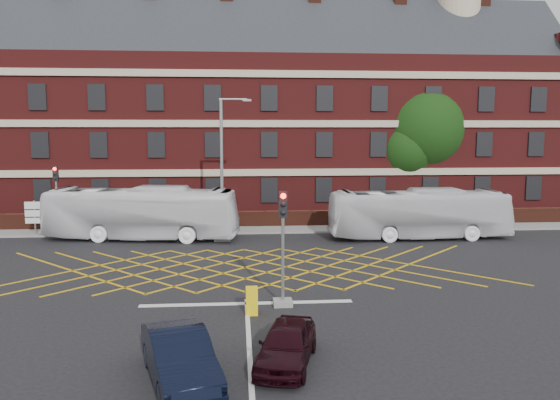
{
  "coord_description": "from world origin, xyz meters",
  "views": [
    {
      "loc": [
        -0.3,
        -23.4,
        6.43
      ],
      "look_at": [
        1.65,
        1.5,
        3.29
      ],
      "focal_mm": 35.0,
      "sensor_mm": 36.0,
      "label": 1
    }
  ],
  "objects": [
    {
      "name": "centre_line",
      "position": [
        0.0,
        -10.0,
        0.01
      ],
      "size": [
        0.15,
        14.0,
        0.02
      ],
      "primitive_type": "cube",
      "color": "silver",
      "rests_on": "ground"
    },
    {
      "name": "deciduous_tree",
      "position": [
        13.82,
        18.12,
        6.17
      ],
      "size": [
        7.27,
        6.84,
        10.08
      ],
      "color": "black",
      "rests_on": "ground"
    },
    {
      "name": "victorian_building",
      "position": [
        0.25,
        22.0,
        7.84
      ],
      "size": [
        51.0,
        12.17,
        20.4
      ],
      "color": "#551616",
      "rests_on": "ground"
    },
    {
      "name": "car_maroon",
      "position": [
        1.01,
        -8.98,
        0.59
      ],
      "size": [
        2.26,
        3.71,
        1.18
      ],
      "primitive_type": "imported",
      "rotation": [
        0.0,
        0.0,
        -0.27
      ],
      "color": "black",
      "rests_on": "ground"
    },
    {
      "name": "car_navy",
      "position": [
        -1.83,
        -9.88,
        0.69
      ],
      "size": [
        2.59,
        4.42,
        1.38
      ],
      "primitive_type": "imported",
      "rotation": [
        0.0,
        0.0,
        0.29
      ],
      "color": "black",
      "rests_on": "ground"
    },
    {
      "name": "bus_left",
      "position": [
        -6.04,
        9.42,
        1.59
      ],
      "size": [
        11.71,
        4.34,
        3.19
      ],
      "primitive_type": "imported",
      "rotation": [
        0.0,
        0.0,
        1.42
      ],
      "color": "white",
      "rests_on": "ground"
    },
    {
      "name": "traffic_light_far",
      "position": [
        -11.69,
        11.73,
        1.76
      ],
      "size": [
        0.7,
        0.7,
        4.27
      ],
      "color": "slate",
      "rests_on": "ground"
    },
    {
      "name": "bus_right",
      "position": [
        10.6,
        8.38,
        1.51
      ],
      "size": [
        10.83,
        2.56,
        3.01
      ],
      "primitive_type": "imported",
      "rotation": [
        0.0,
        0.0,
        1.57
      ],
      "color": "silver",
      "rests_on": "ground"
    },
    {
      "name": "box_junction_hatching",
      "position": [
        0.0,
        2.0,
        0.01
      ],
      "size": [
        8.22,
        8.22,
        0.02
      ],
      "primitive_type": "cube",
      "rotation": [
        0.0,
        0.0,
        0.79
      ],
      "color": "#CC990C",
      "rests_on": "ground"
    },
    {
      "name": "far_pavement",
      "position": [
        0.0,
        12.0,
        0.06
      ],
      "size": [
        60.0,
        3.0,
        0.12
      ],
      "primitive_type": "cube",
      "color": "slate",
      "rests_on": "ground"
    },
    {
      "name": "stop_line",
      "position": [
        0.0,
        -3.5,
        0.01
      ],
      "size": [
        8.0,
        0.3,
        0.02
      ],
      "primitive_type": "cube",
      "color": "silver",
      "rests_on": "ground"
    },
    {
      "name": "utility_cabinet",
      "position": [
        0.16,
        -4.71,
        0.49
      ],
      "size": [
        0.42,
        0.43,
        0.98
      ],
      "primitive_type": "cube",
      "color": "yellow",
      "rests_on": "ground"
    },
    {
      "name": "ground",
      "position": [
        0.0,
        0.0,
        0.0
      ],
      "size": [
        120.0,
        120.0,
        0.0
      ],
      "primitive_type": "plane",
      "color": "black",
      "rests_on": "ground"
    },
    {
      "name": "direction_signs",
      "position": [
        -12.9,
        11.11,
        1.38
      ],
      "size": [
        1.1,
        0.16,
        2.2
      ],
      "color": "gray",
      "rests_on": "ground"
    },
    {
      "name": "street_lamp",
      "position": [
        -1.15,
        8.64,
        2.82
      ],
      "size": [
        2.25,
        1.0,
        8.35
      ],
      "color": "slate",
      "rests_on": "ground"
    },
    {
      "name": "boundary_wall",
      "position": [
        0.0,
        13.0,
        0.55
      ],
      "size": [
        56.0,
        0.5,
        1.1
      ],
      "primitive_type": "cube",
      "color": "#451C12",
      "rests_on": "ground"
    },
    {
      "name": "traffic_light_near",
      "position": [
        1.34,
        -3.79,
        1.76
      ],
      "size": [
        0.7,
        0.7,
        4.27
      ],
      "color": "slate",
      "rests_on": "ground"
    }
  ]
}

